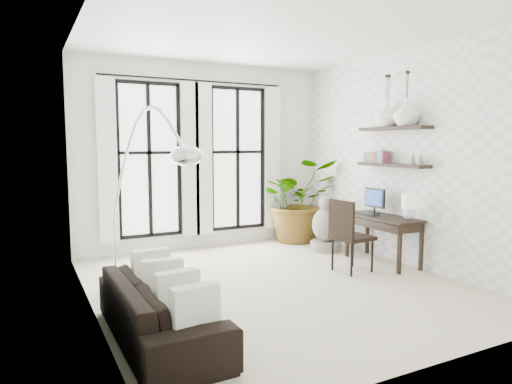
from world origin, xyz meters
TOP-DOWN VIEW (x-y plane):
  - floor at (0.00, 0.00)m, footprint 5.00×5.00m
  - ceiling at (0.00, 0.00)m, footprint 5.00×5.00m
  - wall_left at (-2.25, 0.00)m, footprint 0.00×5.00m
  - wall_right at (2.25, 0.00)m, footprint 0.00×5.00m
  - wall_back at (0.00, 2.50)m, footprint 4.50×0.00m
  - windows at (-0.20, 2.43)m, footprint 3.26×0.13m
  - wall_shelves at (2.11, 0.20)m, footprint 0.25×1.30m
  - sofa at (-1.80, -0.98)m, footprint 0.79×1.97m
  - throw_pillows at (-1.70, -0.98)m, footprint 0.40×1.52m
  - plant at (1.68, 2.14)m, footprint 1.57×1.42m
  - desk at (1.95, 0.11)m, footprint 0.52×1.24m
  - desk_chair at (1.18, 0.03)m, footprint 0.53×0.53m
  - arc_lamp at (-1.70, -0.13)m, footprint 0.71×1.92m
  - buddha at (1.70, 1.26)m, footprint 0.53×0.53m
  - vase_a at (2.11, -0.09)m, footprint 0.37×0.37m
  - vase_b at (2.11, 0.31)m, footprint 0.37×0.37m

SIDE VIEW (x-z plane):
  - floor at x=0.00m, z-range 0.00..0.00m
  - sofa at x=-1.80m, z-range 0.00..0.57m
  - buddha at x=1.70m, z-range -0.08..0.87m
  - throw_pillows at x=-1.70m, z-range 0.30..0.70m
  - desk_chair at x=1.18m, z-range 0.07..1.11m
  - desk at x=1.95m, z-range 0.13..1.26m
  - plant at x=1.68m, z-range 0.00..1.54m
  - windows at x=-0.20m, z-range 0.24..2.88m
  - wall_left at x=-2.25m, z-range -0.90..4.10m
  - wall_right at x=2.25m, z-range -0.90..4.10m
  - wall_back at x=0.00m, z-range -0.65..3.85m
  - arc_lamp at x=-1.70m, z-range 0.62..2.83m
  - wall_shelves at x=2.11m, z-range 1.43..2.03m
  - vase_a at x=2.11m, z-range 2.07..2.46m
  - vase_b at x=2.11m, z-range 2.07..2.46m
  - ceiling at x=0.00m, z-range 3.20..3.20m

